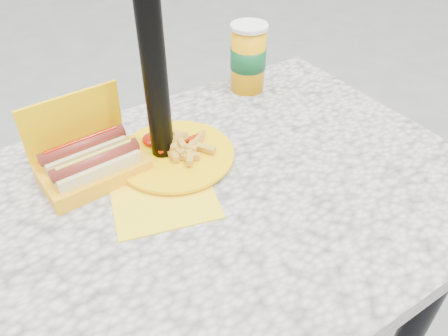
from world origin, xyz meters
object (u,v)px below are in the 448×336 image
umbrella_pole (147,1)px  soda_cup (248,58)px  fries_plate (175,157)px  hotdog_box (91,162)px

umbrella_pole → soda_cup: 0.46m
umbrella_pole → fries_plate: bearing=-60.4°
umbrella_pole → soda_cup: umbrella_pole is taller
umbrella_pole → hotdog_box: 0.35m
umbrella_pole → soda_cup: size_ratio=11.88×
umbrella_pole → fries_plate: 0.34m
hotdog_box → fries_plate: hotdog_box is taller
umbrella_pole → fries_plate: (0.01, -0.03, -0.34)m
umbrella_pole → fries_plate: umbrella_pole is taller
soda_cup → hotdog_box: bearing=-164.9°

